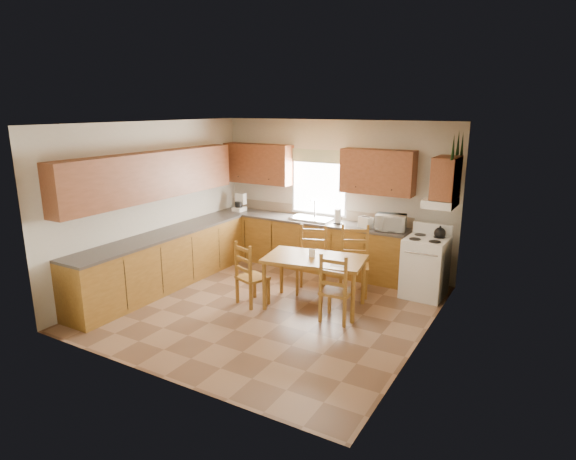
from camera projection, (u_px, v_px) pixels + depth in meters
The scene contains 35 objects.
floor at pixel (269, 307), 7.22m from camera, with size 4.50×4.50×0.00m, color #805F47.
ceiling at pixel (267, 123), 6.55m from camera, with size 4.50×4.50×0.00m, color brown.
wall_left at pixel (154, 204), 7.97m from camera, with size 4.50×4.50×0.00m, color beige.
wall_right at pixel (426, 241), 5.79m from camera, with size 4.50×4.50×0.00m, color beige.
wall_back at pixel (334, 195), 8.77m from camera, with size 4.50×4.50×0.00m, color beige.
wall_front at pixel (153, 262), 5.00m from camera, with size 4.50×4.50×0.00m, color beige.
lower_cab_back at pixel (308, 244), 8.93m from camera, with size 3.75×0.60×0.88m, color brown.
lower_cab_left at pixel (164, 262), 7.93m from camera, with size 0.60×3.60×0.88m, color brown.
counter_back at pixel (308, 220), 8.81m from camera, with size 3.75×0.63×0.04m, color #49423E.
counter_left at pixel (162, 235), 7.81m from camera, with size 0.63×3.60×0.04m, color #49423E.
backsplash at pixel (315, 211), 9.03m from camera, with size 3.75×0.01×0.18m, color gray.
upper_cab_back_left at pixel (258, 164), 9.25m from camera, with size 1.41×0.33×0.75m, color brown.
upper_cab_back_right at pixel (378, 172), 8.09m from camera, with size 1.25×0.33×0.75m, color brown.
upper_cab_left at pixel (152, 176), 7.64m from camera, with size 0.33×3.60×0.75m, color brown.
upper_cab_stove at pixel (446, 178), 7.12m from camera, with size 0.33×0.62×0.62m, color brown.
range_hood at pixel (441, 202), 7.24m from camera, with size 0.44×0.62×0.12m, color silver.
window_frame at pixel (319, 183), 8.84m from camera, with size 1.13×0.02×1.18m, color silver.
window_pane at pixel (319, 183), 8.84m from camera, with size 1.05×0.01×1.10m, color white.
window_valance at pixel (319, 156), 8.69m from camera, with size 1.19×0.01×0.24m, color #4F7541.
sink_basin at pixel (312, 219), 8.77m from camera, with size 0.75×0.45×0.04m, color silver.
pine_decal_a at pixel (453, 147), 6.67m from camera, with size 0.22×0.22×0.36m, color black.
pine_decal_b at pixel (458, 142), 6.93m from camera, with size 0.22×0.22×0.36m, color black.
pine_decal_c at pixel (462, 144), 7.21m from camera, with size 0.22×0.22×0.36m, color black.
stove at pixel (425, 268), 7.55m from camera, with size 0.62×0.64×0.93m, color silver.
coffeemaker at pixel (239, 202), 9.45m from camera, with size 0.22×0.27×0.38m, color silver.
paper_towel at pixel (338, 216), 8.44m from camera, with size 0.11×0.11×0.26m, color white.
toaster at pixel (366, 222), 8.17m from camera, with size 0.23×0.14×0.19m, color silver.
microwave at pixel (391, 223), 7.97m from camera, with size 0.45×0.32×0.27m, color silver.
dining_table at pixel (314, 282), 7.15m from camera, with size 1.44×0.82×0.77m, color brown.
chair_near_left at pixel (252, 273), 7.24m from camera, with size 0.41×0.39×0.97m, color brown.
chair_near_right at pixel (337, 287), 6.67m from camera, with size 0.42×0.40×0.99m, color brown.
chair_far_left at pixel (311, 261), 7.67m from camera, with size 0.45×0.43×1.07m, color brown.
chair_far_right at pixel (354, 262), 7.60m from camera, with size 0.46×0.44×1.09m, color brown.
table_paper at pixel (337, 263), 6.80m from camera, with size 0.21×0.28×0.00m, color white.
table_card at pixel (312, 253), 7.06m from camera, with size 0.09×0.02×0.12m, color white.
Camera 1 is at (3.59, -5.67, 2.92)m, focal length 30.00 mm.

